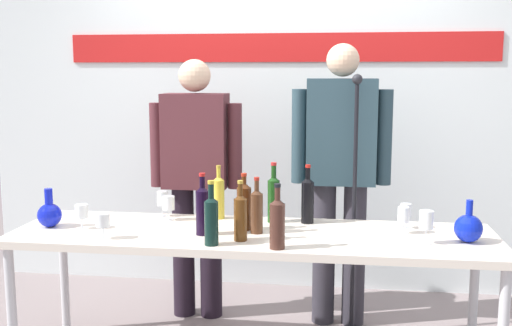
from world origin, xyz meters
The scene contains 23 objects.
back_wall centered at (0.00, 1.34, 1.50)m, with size 4.35×0.11×3.00m.
display_table centered at (0.00, 0.00, 0.69)m, with size 2.51×0.69×0.75m.
decanter_blue_left centered at (-1.10, -0.04, 0.82)m, with size 0.13×0.13×0.21m.
decanter_blue_right centered at (1.08, -0.04, 0.82)m, with size 0.14×0.14×0.21m.
presenter_left centered at (-0.45, 0.66, 0.94)m, with size 0.59×0.22×1.66m.
presenter_right centered at (0.45, 0.66, 1.00)m, with size 0.61×0.22×1.75m.
wine_bottle_0 centered at (0.16, -0.28, 0.88)m, with size 0.07×0.07×0.31m.
wine_bottle_1 centered at (0.03, -0.01, 0.87)m, with size 0.06×0.06×0.29m.
wine_bottle_2 centered at (-0.05, 0.04, 0.88)m, with size 0.08×0.08×0.30m.
wine_bottle_3 centered at (-0.24, -0.08, 0.89)m, with size 0.07×0.07×0.32m.
wine_bottle_4 centered at (-0.03, -0.16, 0.87)m, with size 0.07×0.07×0.30m.
wine_bottle_5 centered at (0.09, 0.23, 0.89)m, with size 0.07×0.07×0.34m.
wine_bottle_6 centered at (-0.16, -0.26, 0.88)m, with size 0.07×0.07×0.32m.
wine_bottle_7 centered at (0.28, 0.24, 0.89)m, with size 0.07×0.07×0.33m.
wine_bottle_8 centered at (-0.23, 0.27, 0.88)m, with size 0.06×0.06×0.31m.
wine_glass_left_0 centered at (-0.91, -0.05, 0.84)m, with size 0.07×0.07×0.13m.
wine_glass_left_1 centered at (-0.72, -0.22, 0.84)m, with size 0.07×0.07×0.13m.
wine_glass_left_2 centered at (-0.57, 0.28, 0.85)m, with size 0.06×0.06×0.15m.
wine_glass_left_3 centered at (-0.50, 0.19, 0.84)m, with size 0.07×0.07×0.14m.
wine_glass_right_0 centered at (0.87, -0.10, 0.86)m, with size 0.07×0.07×0.16m.
wine_glass_right_1 centered at (0.78, 0.08, 0.84)m, with size 0.06×0.06×0.14m.
wine_glass_right_2 centered at (0.80, 0.19, 0.84)m, with size 0.06×0.06×0.13m.
microphone_stand centered at (0.54, 0.47, 0.53)m, with size 0.20×0.20×1.57m.
Camera 1 is at (0.43, -3.01, 1.57)m, focal length 42.18 mm.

